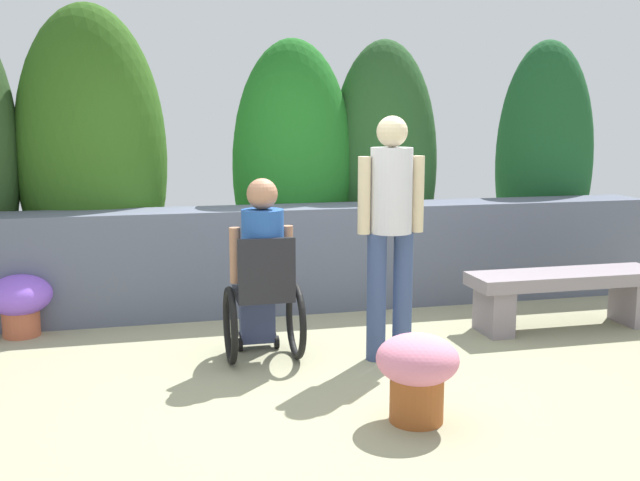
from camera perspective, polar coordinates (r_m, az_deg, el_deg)
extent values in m
plane|color=gray|center=(5.19, -0.84, -10.06)|extent=(11.45, 11.45, 0.00)
cube|color=slate|center=(6.65, -4.04, -1.46)|extent=(7.51, 0.51, 0.95)
ellipsoid|color=#2E5A19|center=(7.09, -17.38, 6.23)|extent=(1.36, 0.95, 2.77)
ellipsoid|color=#1D671E|center=(7.27, -2.11, 5.70)|extent=(1.21, 0.85, 2.51)
ellipsoid|color=#234C22|center=(7.55, 5.00, 5.88)|extent=(1.13, 0.79, 2.53)
ellipsoid|color=#1A5026|center=(8.34, 17.14, 5.99)|extent=(1.10, 0.77, 2.57)
cube|color=gray|center=(6.14, 13.45, -5.39)|extent=(0.20, 0.38, 0.38)
cube|color=gray|center=(6.82, 23.22, -4.42)|extent=(0.20, 0.38, 0.38)
cube|color=gray|center=(6.40, 18.71, -2.80)|extent=(1.65, 0.44, 0.11)
cube|color=black|center=(5.26, -4.48, -4.15)|extent=(0.40, 0.40, 0.06)
cube|color=black|center=(5.03, -4.19, -2.08)|extent=(0.40, 0.04, 0.40)
cube|color=black|center=(5.67, -4.95, -7.34)|extent=(0.28, 0.12, 0.03)
torus|color=black|center=(5.28, -7.04, -6.60)|extent=(0.05, 0.56, 0.56)
torus|color=black|center=(5.36, -1.90, -6.31)|extent=(0.05, 0.56, 0.56)
cylinder|color=black|center=(5.60, -6.27, -8.11)|extent=(0.03, 0.10, 0.10)
cylinder|color=black|center=(5.64, -3.42, -7.94)|extent=(0.03, 0.10, 0.10)
cube|color=#384065|center=(5.33, -4.67, -2.76)|extent=(0.30, 0.40, 0.16)
cube|color=#384065|center=(5.60, -4.95, -5.78)|extent=(0.26, 0.14, 0.43)
cylinder|color=#244F9D|center=(5.16, -4.50, -0.32)|extent=(0.30, 0.30, 0.50)
cylinder|color=#AA7354|center=(5.21, -6.66, -1.16)|extent=(0.08, 0.08, 0.40)
cylinder|color=#AA7354|center=(5.27, -2.55, -0.99)|extent=(0.08, 0.08, 0.40)
sphere|color=#AA7354|center=(5.12, -4.55, 3.65)|extent=(0.22, 0.22, 0.22)
cylinder|color=#364874|center=(5.28, 4.43, -4.45)|extent=(0.14, 0.14, 0.94)
cylinder|color=#364874|center=(5.35, 6.48, -4.31)|extent=(0.14, 0.14, 0.94)
cylinder|color=silver|center=(5.18, 5.60, 3.91)|extent=(0.30, 0.30, 0.61)
cylinder|color=beige|center=(5.12, 3.47, 3.54)|extent=(0.09, 0.09, 0.55)
cylinder|color=beige|center=(5.25, 7.66, 3.62)|extent=(0.09, 0.09, 0.55)
sphere|color=beige|center=(5.16, 5.67, 8.48)|extent=(0.22, 0.22, 0.22)
cylinder|color=#9B4E22|center=(4.35, 7.57, -12.02)|extent=(0.31, 0.31, 0.30)
ellipsoid|color=#0F4F24|center=(4.29, 7.63, -9.73)|extent=(0.34, 0.34, 0.10)
ellipsoid|color=pink|center=(4.28, 7.64, -9.19)|extent=(0.48, 0.48, 0.29)
cylinder|color=#BA5B3D|center=(6.40, -22.36, -5.83)|extent=(0.29, 0.29, 0.25)
ellipsoid|color=#264C22|center=(6.36, -22.45, -4.39)|extent=(0.32, 0.32, 0.11)
ellipsoid|color=#8853D9|center=(6.35, -22.48, -3.96)|extent=(0.51, 0.51, 0.32)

